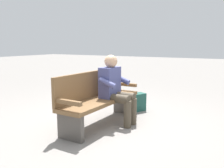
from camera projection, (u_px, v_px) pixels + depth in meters
name	position (u px, v px, depth m)	size (l,w,h in m)	color
ground_plane	(102.00, 124.00, 4.15)	(40.00, 40.00, 0.00)	gray
bench_near	(98.00, 98.00, 4.11)	(1.81, 0.52, 0.90)	brown
person_seated	(115.00, 87.00, 4.13)	(0.58, 0.58, 1.18)	#474C84
backpack	(137.00, 102.00, 4.97)	(0.38, 0.34, 0.36)	#1E4C42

